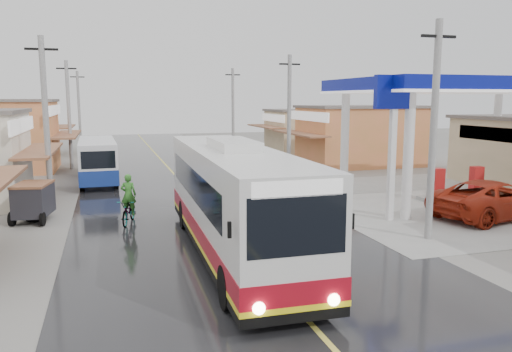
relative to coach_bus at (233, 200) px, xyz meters
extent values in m
plane|color=slate|center=(0.43, -0.35, -1.87)|extent=(120.00, 120.00, 0.00)
cube|color=black|center=(0.43, 14.65, -1.86)|extent=(12.00, 90.00, 0.02)
cube|color=#D8CC4C|center=(0.43, 14.65, -1.85)|extent=(0.15, 90.00, 0.01)
cube|color=gray|center=(13.43, 5.65, -1.86)|extent=(16.00, 16.00, 0.03)
cube|color=navy|center=(13.43, 5.65, 3.98)|extent=(12.00, 8.00, 0.70)
cube|color=white|center=(13.43, 5.65, 3.68)|extent=(12.10, 8.10, 0.12)
cylinder|color=white|center=(8.43, 8.65, 0.88)|extent=(0.44, 0.44, 5.50)
cylinder|color=white|center=(18.43, 8.65, 0.88)|extent=(0.44, 0.44, 5.50)
cylinder|color=white|center=(8.43, 2.65, 0.88)|extent=(0.44, 0.44, 5.50)
cube|color=gray|center=(13.43, 5.65, -1.77)|extent=(4.00, 1.20, 0.20)
cube|color=#B21919|center=(12.23, 5.65, -0.92)|extent=(0.60, 0.45, 1.50)
cube|color=#B21919|center=(14.63, 5.65, -0.92)|extent=(0.60, 0.45, 1.50)
cube|color=white|center=(7.63, 2.65, 1.13)|extent=(0.25, 0.25, 6.00)
cube|color=navy|center=(7.63, 2.65, 3.63)|extent=(1.80, 0.30, 1.40)
cube|color=silver|center=(0.00, -0.07, 0.22)|extent=(2.80, 12.32, 3.02)
cube|color=black|center=(0.00, -0.07, -1.39)|extent=(2.82, 12.34, 0.31)
cube|color=#A30D1C|center=(0.00, -0.07, -0.88)|extent=(2.84, 12.36, 0.56)
cube|color=yellow|center=(0.00, -0.07, -1.22)|extent=(2.85, 12.37, 0.14)
cube|color=black|center=(0.01, 0.44, 0.55)|extent=(2.79, 9.76, 1.02)
cube|color=black|center=(-0.12, -6.16, 0.65)|extent=(2.26, 0.16, 1.33)
cube|color=black|center=(0.12, 6.01, 0.65)|extent=(2.26, 0.16, 1.12)
cube|color=white|center=(-0.12, -6.16, 1.47)|extent=(2.06, 0.16, 0.36)
cube|color=silver|center=(0.00, -0.07, 1.88)|extent=(1.29, 3.09, 0.31)
cylinder|color=black|center=(-1.21, -4.35, -1.29)|extent=(0.38, 1.13, 1.12)
cylinder|color=black|center=(1.04, -4.39, -1.29)|extent=(0.38, 1.13, 1.12)
cylinder|color=black|center=(-1.05, 3.83, -1.29)|extent=(0.38, 1.13, 1.12)
cylinder|color=black|center=(1.20, 3.79, -1.29)|extent=(0.38, 1.13, 1.12)
sphere|color=#FFF2CC|center=(-0.99, -6.21, -1.09)|extent=(0.29, 0.29, 0.29)
sphere|color=#FFF2CC|center=(0.75, -6.24, -1.09)|extent=(0.29, 0.29, 0.29)
cube|color=black|center=(-1.54, -5.88, 0.60)|extent=(0.08, 0.08, 0.36)
cube|color=black|center=(1.31, -5.94, 0.60)|extent=(0.08, 0.08, 0.36)
cube|color=silver|center=(-4.57, 16.74, -0.30)|extent=(2.35, 8.03, 2.22)
cube|color=navy|center=(-4.57, 16.74, -1.06)|extent=(2.39, 8.07, 0.89)
cube|color=black|center=(-4.57, 16.74, 0.01)|extent=(2.35, 6.71, 0.80)
cube|color=black|center=(-4.47, 12.80, 0.01)|extent=(1.83, 0.17, 0.98)
cylinder|color=black|center=(-5.44, 13.88, -1.41)|extent=(0.29, 0.89, 0.89)
cylinder|color=black|center=(-3.55, 13.93, -1.41)|extent=(0.29, 0.89, 0.89)
cylinder|color=black|center=(-5.60, 19.55, -1.41)|extent=(0.29, 0.89, 0.89)
cylinder|color=black|center=(-3.71, 19.60, -1.41)|extent=(0.29, 0.89, 0.89)
imported|color=#9F240F|center=(12.27, 1.80, -1.04)|extent=(6.48, 3.97, 1.68)
imported|color=black|center=(-3.20, 5.33, -1.35)|extent=(1.20, 2.11, 1.05)
imported|color=#337C29|center=(-3.20, 5.10, -0.59)|extent=(0.73, 0.57, 1.75)
cube|color=#26262D|center=(-7.07, 6.87, -0.94)|extent=(1.60, 2.15, 1.28)
cube|color=brown|center=(-7.07, 6.87, -0.25)|extent=(1.65, 2.21, 0.10)
cylinder|color=black|center=(-7.87, 6.31, -1.58)|extent=(0.28, 0.61, 0.59)
cylinder|color=black|center=(-7.63, 7.66, -1.58)|extent=(0.28, 0.61, 0.59)
cylinder|color=black|center=(-6.65, 5.90, -1.58)|extent=(0.22, 0.60, 0.59)
torus|color=black|center=(-7.06, 6.97, -1.77)|extent=(0.81, 0.81, 0.21)
torus|color=black|center=(-7.06, 6.97, -1.56)|extent=(0.81, 0.81, 0.21)
camera|label=1|loc=(-3.94, -15.87, 3.35)|focal=35.00mm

